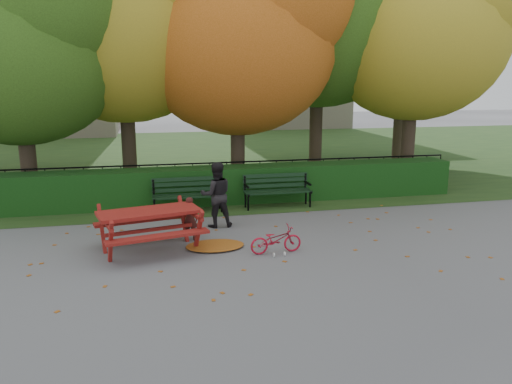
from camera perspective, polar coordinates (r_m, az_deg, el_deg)
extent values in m
plane|color=slate|center=(9.83, 1.75, -7.15)|extent=(90.00, 90.00, 0.00)
plane|color=#1C3816|center=(23.32, -6.82, 4.24)|extent=(90.00, 90.00, 0.00)
cube|color=#BEB096|center=(35.85, -24.56, 18.11)|extent=(10.00, 7.00, 15.00)
cube|color=#BEB096|center=(38.47, 3.09, 16.45)|extent=(9.00, 6.00, 12.00)
cube|color=black|center=(13.95, -2.82, 0.87)|extent=(13.00, 0.90, 1.00)
cube|color=black|center=(14.81, -3.33, -0.12)|extent=(14.00, 0.04, 0.04)
cube|color=black|center=(14.63, -3.37, 3.40)|extent=(14.00, 0.04, 0.04)
cylinder|color=black|center=(14.55, -15.08, 0.94)|extent=(0.03, 0.03, 1.00)
cylinder|color=black|center=(14.72, -3.35, 1.48)|extent=(0.03, 0.03, 1.00)
cylinder|color=black|center=(15.48, 7.68, 1.93)|extent=(0.03, 0.03, 1.00)
cylinder|color=black|center=(17.00, 18.83, 2.31)|extent=(0.03, 0.03, 1.00)
cylinder|color=#2F251B|center=(15.24, -24.63, 3.83)|extent=(0.44, 0.44, 2.62)
ellipsoid|color=#2B4814|center=(15.13, -25.62, 14.41)|extent=(5.60, 5.60, 5.04)
cylinder|color=#2F251B|center=(16.07, -14.36, 5.91)|extent=(0.44, 0.44, 3.15)
ellipsoid|color=olive|center=(16.06, -15.04, 17.95)|extent=(6.40, 6.40, 5.76)
cylinder|color=#2F251B|center=(15.54, -2.10, 5.43)|extent=(0.44, 0.44, 2.80)
ellipsoid|color=#984A0B|center=(15.47, -2.20, 16.53)|extent=(6.00, 6.00, 5.40)
cylinder|color=#2F251B|center=(17.53, 6.85, 7.30)|extent=(0.44, 0.44, 3.50)
ellipsoid|color=#2B4814|center=(17.60, 7.19, 19.55)|extent=(6.80, 6.80, 6.12)
cylinder|color=#2F251B|center=(17.31, 17.01, 5.91)|extent=(0.44, 0.44, 2.97)
ellipsoid|color=olive|center=(17.27, 17.70, 16.46)|extent=(5.80, 5.80, 5.22)
cylinder|color=#2F251B|center=(21.66, 16.00, 7.41)|extent=(0.44, 0.44, 3.15)
ellipsoid|color=#2B4814|center=(21.65, 16.56, 16.33)|extent=(6.00, 6.00, 5.40)
sphere|color=#2B4814|center=(21.68, 20.38, 19.67)|extent=(4.50, 4.50, 4.50)
cube|color=black|center=(12.75, -7.74, -0.61)|extent=(1.80, 0.12, 0.04)
cube|color=black|center=(12.93, -7.81, -0.43)|extent=(1.80, 0.12, 0.04)
cube|color=black|center=(13.10, -7.88, -0.26)|extent=(1.80, 0.12, 0.04)
cube|color=black|center=(13.17, -7.93, 0.29)|extent=(1.80, 0.05, 0.10)
cube|color=black|center=(13.14, -7.95, 0.93)|extent=(1.80, 0.05, 0.10)
cube|color=black|center=(13.11, -7.96, 1.48)|extent=(1.80, 0.05, 0.10)
cube|color=black|center=(12.89, -11.57, -0.70)|extent=(0.05, 0.55, 0.06)
cube|color=black|center=(13.11, -11.64, 0.52)|extent=(0.05, 0.05, 0.41)
cylinder|color=black|center=(12.76, -11.52, -1.75)|extent=(0.05, 0.05, 0.44)
cylinder|color=black|center=(13.11, -11.55, -1.38)|extent=(0.05, 0.05, 0.44)
cube|color=black|center=(12.87, -11.61, 0.19)|extent=(0.05, 0.45, 0.04)
cube|color=black|center=(13.03, -4.08, -0.34)|extent=(0.05, 0.55, 0.06)
cube|color=black|center=(13.24, -4.27, 0.86)|extent=(0.05, 0.05, 0.41)
cylinder|color=black|center=(12.90, -3.95, -1.38)|extent=(0.05, 0.05, 0.44)
cylinder|color=black|center=(13.24, -4.19, -1.02)|extent=(0.05, 0.05, 0.44)
cube|color=black|center=(13.00, -4.11, 0.54)|extent=(0.05, 0.45, 0.04)
cube|color=black|center=(13.16, 2.72, -0.10)|extent=(1.80, 0.12, 0.04)
cube|color=black|center=(13.33, 2.52, 0.06)|extent=(1.80, 0.12, 0.04)
cube|color=black|center=(13.50, 2.32, 0.22)|extent=(1.80, 0.12, 0.04)
cube|color=black|center=(13.56, 2.22, 0.76)|extent=(1.80, 0.05, 0.10)
cube|color=black|center=(13.53, 2.23, 1.38)|extent=(1.80, 0.05, 0.10)
cube|color=black|center=(13.51, 2.23, 1.92)|extent=(1.80, 0.05, 0.10)
cube|color=black|center=(13.14, -1.07, -0.19)|extent=(0.05, 0.55, 0.06)
cube|color=black|center=(13.36, -1.30, 0.99)|extent=(0.05, 0.05, 0.41)
cylinder|color=black|center=(13.02, -0.90, -1.22)|extent=(0.05, 0.05, 0.44)
cylinder|color=black|center=(13.36, -1.22, -0.87)|extent=(0.05, 0.05, 0.44)
cube|color=black|center=(13.12, -1.09, 0.68)|extent=(0.05, 0.45, 0.04)
cube|color=black|center=(13.58, 5.98, 0.15)|extent=(0.05, 0.55, 0.06)
cube|color=black|center=(13.78, 5.65, 1.30)|extent=(0.05, 0.05, 0.41)
cylinder|color=black|center=(13.46, 6.20, -0.84)|extent=(0.05, 0.05, 0.44)
cylinder|color=black|center=(13.79, 5.72, -0.51)|extent=(0.05, 0.05, 0.44)
cube|color=black|center=(13.56, 5.97, 0.99)|extent=(0.05, 0.45, 0.04)
cube|color=maroon|center=(10.03, -12.13, -2.24)|extent=(2.08, 1.24, 0.06)
cube|color=maroon|center=(9.51, -11.09, -5.04)|extent=(1.96, 0.71, 0.05)
cube|color=maroon|center=(10.72, -12.90, -3.12)|extent=(1.96, 0.71, 0.05)
cube|color=maroon|center=(9.51, -16.28, -5.59)|extent=(0.19, 0.56, 0.95)
cube|color=maroon|center=(10.43, -17.20, -4.05)|extent=(0.19, 0.56, 0.95)
cube|color=maroon|center=(9.89, -16.86, -3.22)|extent=(0.40, 1.44, 0.06)
cube|color=maroon|center=(9.90, -6.59, -4.44)|extent=(0.19, 0.56, 0.95)
cube|color=maroon|center=(10.79, -8.31, -3.07)|extent=(0.19, 0.56, 0.95)
cube|color=maroon|center=(10.27, -7.53, -2.22)|extent=(0.40, 1.44, 0.06)
cube|color=maroon|center=(10.12, -12.04, -4.26)|extent=(1.70, 0.46, 0.06)
ellipsoid|color=maroon|center=(10.25, -4.71, -6.11)|extent=(1.43, 1.23, 0.08)
imported|color=#3A1512|center=(10.68, -7.58, -3.01)|extent=(0.40, 0.33, 0.94)
imported|color=black|center=(11.52, -4.56, -0.31)|extent=(0.75, 0.59, 1.52)
imported|color=#AA0F25|center=(9.83, 2.29, -5.47)|extent=(1.06, 0.43, 0.54)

